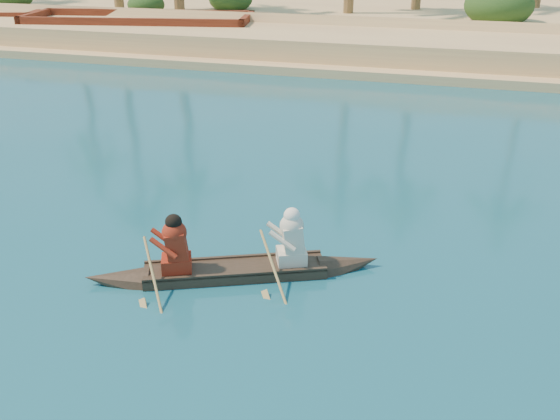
% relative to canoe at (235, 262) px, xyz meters
% --- Properties ---
extents(sandy_embankment, '(150.00, 51.00, 1.50)m').
position_rel_canoe_xyz_m(sandy_embankment, '(-4.55, 41.22, 0.25)').
color(sandy_embankment, '#E3C080').
rests_on(sandy_embankment, ground).
extents(shrub_cluster, '(100.00, 6.00, 2.40)m').
position_rel_canoe_xyz_m(shrub_cluster, '(-4.55, 25.84, 0.92)').
color(shrub_cluster, '#1E3F16').
rests_on(shrub_cluster, ground).
extents(canoe, '(5.16, 2.80, 1.47)m').
position_rel_canoe_xyz_m(canoe, '(0.00, 0.00, 0.00)').
color(canoe, '#3C2A20').
rests_on(canoe, ground).
extents(barge_mid, '(12.27, 6.06, 1.96)m').
position_rel_canoe_xyz_m(barge_mid, '(-13.15, 21.34, 0.40)').
color(barge_mid, maroon).
rests_on(barge_mid, ground).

